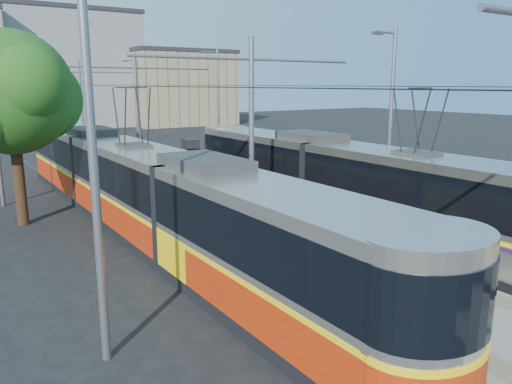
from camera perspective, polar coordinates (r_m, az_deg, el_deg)
ground at (r=13.86m, az=18.22°, el=-12.38°), size 160.00×160.00×0.00m
platform at (r=27.19m, az=-10.84°, el=0.41°), size 4.00×50.00×0.30m
tactile_strip_left at (r=26.65m, az=-13.73°, el=0.38°), size 0.70×50.00×0.01m
tactile_strip_right at (r=27.73m, az=-8.10°, el=1.06°), size 0.70×50.00×0.01m
rails at (r=27.22m, az=-10.83°, el=0.13°), size 8.71×70.00×0.03m
tram_left at (r=19.82m, az=-13.53°, el=0.49°), size 2.43×28.85×5.50m
tram_right at (r=17.95m, az=17.55°, el=-0.46°), size 2.43×27.65×5.50m
catenary at (r=24.05m, az=-8.61°, el=9.48°), size 9.20×70.00×7.00m
street_lamps at (r=30.40m, az=-14.11°, el=9.16°), size 15.18×38.22×8.00m
shelter at (r=26.03m, az=-7.46°, el=3.36°), size 0.91×1.27×2.58m
tree at (r=22.09m, az=-25.52°, el=10.02°), size 5.31×4.91×7.72m
building_centre at (r=73.45m, az=-21.25°, el=12.93°), size 18.36×14.28×15.01m
building_right at (r=72.21m, az=-8.91°, el=11.71°), size 14.28×10.20×10.22m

